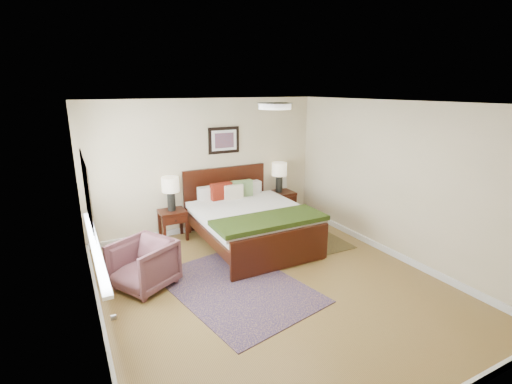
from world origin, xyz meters
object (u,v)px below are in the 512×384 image
(nightstand_left, at_px, (173,217))
(armchair, at_px, (144,265))
(lamp_left, at_px, (171,188))
(rug_persian, at_px, (237,287))
(nightstand_right, at_px, (279,203))
(lamp_right, at_px, (279,172))
(bed, at_px, (249,215))

(nightstand_left, relative_size, armchair, 0.74)
(lamp_left, distance_m, armchair, 1.82)
(nightstand_left, bearing_deg, rug_persian, -81.64)
(nightstand_right, xyz_separation_m, lamp_left, (-2.24, 0.01, 0.60))
(lamp_left, bearing_deg, nightstand_right, -0.35)
(lamp_left, height_order, lamp_right, lamp_right)
(nightstand_left, distance_m, lamp_right, 2.32)
(bed, xyz_separation_m, nightstand_right, (1.12, 0.84, -0.18))
(nightstand_right, distance_m, armchair, 3.40)
(lamp_left, bearing_deg, armchair, -118.68)
(rug_persian, bearing_deg, lamp_left, 87.08)
(nightstand_right, xyz_separation_m, lamp_right, (-0.00, 0.01, 0.65))
(bed, relative_size, lamp_left, 3.60)
(bed, relative_size, armchair, 2.94)
(bed, bearing_deg, rug_persian, -123.14)
(nightstand_right, bearing_deg, lamp_left, 179.65)
(lamp_left, bearing_deg, nightstand_left, -90.00)
(lamp_right, distance_m, armchair, 3.48)
(nightstand_left, distance_m, armchair, 1.69)
(bed, height_order, armchair, bed)
(rug_persian, bearing_deg, lamp_right, 36.16)
(nightstand_right, bearing_deg, rug_persian, -132.83)
(bed, bearing_deg, lamp_right, 37.23)
(lamp_left, bearing_deg, bed, -37.09)
(nightstand_left, height_order, lamp_left, lamp_left)
(bed, height_order, nightstand_right, bed)
(nightstand_left, height_order, rug_persian, nightstand_left)
(rug_persian, bearing_deg, nightstand_left, 87.16)
(armchair, xyz_separation_m, rug_persian, (1.12, -0.61, -0.33))
(nightstand_left, bearing_deg, armchair, -119.01)
(bed, bearing_deg, nightstand_right, 36.79)
(bed, xyz_separation_m, lamp_left, (-1.13, 0.85, 0.42))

